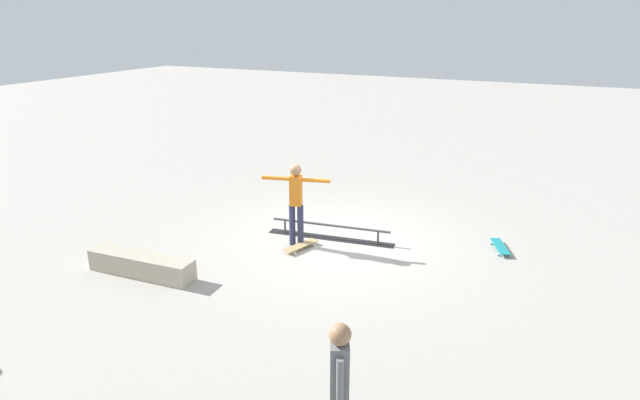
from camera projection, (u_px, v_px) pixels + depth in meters
name	position (u px, v px, depth m)	size (l,w,h in m)	color
ground_plane	(335.00, 241.00, 11.16)	(60.00, 60.00, 0.00)	#ADA89E
grind_rail	(330.00, 232.00, 11.24)	(2.69, 0.58, 0.32)	black
skate_ledge	(142.00, 265.00, 9.65)	(2.04, 0.43, 0.39)	#B2A893
skater_main	(296.00, 199.00, 10.66)	(1.34, 0.41, 1.69)	#2D3351
skateboard_main	(301.00, 245.00, 10.76)	(0.44, 0.82, 0.09)	tan
bystander_grey_shirt	(339.00, 386.00, 5.39)	(0.26, 0.36, 1.62)	#2D3351
loose_skateboard_teal	(500.00, 247.00, 10.71)	(0.49, 0.82, 0.09)	teal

